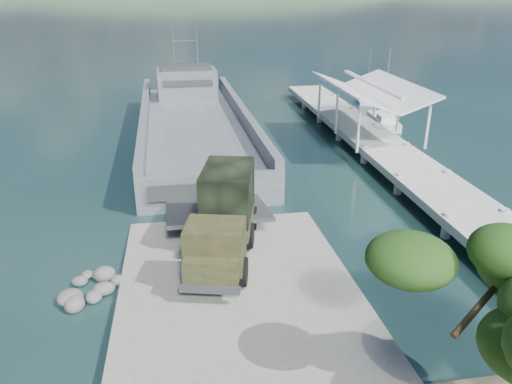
% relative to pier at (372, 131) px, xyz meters
% --- Properties ---
extents(ground, '(1400.00, 1400.00, 0.00)m').
position_rel_pier_xyz_m(ground, '(-13.00, -18.77, -1.60)').
color(ground, '#173736').
rests_on(ground, ground).
extents(boat_ramp, '(10.00, 18.00, 0.50)m').
position_rel_pier_xyz_m(boat_ramp, '(-13.00, -19.77, -1.35)').
color(boat_ramp, gray).
rests_on(boat_ramp, ground).
extents(shoreline_rocks, '(3.20, 5.60, 0.90)m').
position_rel_pier_xyz_m(shoreline_rocks, '(-19.20, -18.27, -1.60)').
color(shoreline_rocks, '#50504D').
rests_on(shoreline_rocks, ground).
extents(pier, '(6.40, 44.00, 6.10)m').
position_rel_pier_xyz_m(pier, '(0.00, 0.00, 0.00)').
color(pier, '#AAAAA0').
rests_on(pier, ground).
extents(landing_craft, '(9.30, 34.26, 10.12)m').
position_rel_pier_xyz_m(landing_craft, '(-13.72, 4.88, -0.77)').
color(landing_craft, '#4E545C').
rests_on(landing_craft, ground).
extents(military_truck, '(4.20, 8.32, 3.71)m').
position_rel_pier_xyz_m(military_truck, '(-13.25, -15.23, 0.75)').
color(military_truck, black).
rests_on(military_truck, boat_ramp).
extents(soldier, '(0.87, 0.84, 2.01)m').
position_rel_pier_xyz_m(soldier, '(-13.46, -18.79, -0.10)').
color(soldier, '#22301B').
rests_on(soldier, boat_ramp).
extents(sailboat_near, '(2.43, 6.09, 7.21)m').
position_rel_pier_xyz_m(sailboat_near, '(4.04, 7.14, -1.22)').
color(sailboat_near, white).
rests_on(sailboat_near, ground).
extents(sailboat_far, '(3.09, 5.18, 6.07)m').
position_rel_pier_xyz_m(sailboat_far, '(6.21, 17.30, -1.28)').
color(sailboat_far, white).
rests_on(sailboat_far, ground).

